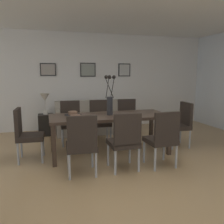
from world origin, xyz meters
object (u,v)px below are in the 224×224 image
at_px(dining_chair_near_right, 71,120).
at_px(framed_picture_center, 88,70).
at_px(dining_chair_far_left, 125,139).
at_px(dining_chair_far_right, 100,119).
at_px(side_table, 46,125).
at_px(table_lamp, 45,99).
at_px(bowl_near_left, 76,116).
at_px(dining_chair_near_left, 82,142).
at_px(centerpiece_vase, 110,100).
at_px(bowl_near_right, 73,113).
at_px(sofa, 92,121).
at_px(framed_picture_left, 48,70).
at_px(dining_chair_head_east, 181,122).
at_px(framed_picture_right, 124,70).
at_px(dining_table, 110,119).
at_px(dining_chair_mid_right, 128,117).
at_px(dining_chair_head_west, 26,132).
at_px(dining_chair_mid_left, 163,136).

bearing_deg(dining_chair_near_right, framed_picture_center, 65.13).
distance_m(dining_chair_far_left, dining_chair_far_right, 1.70).
relative_size(side_table, table_lamp, 1.02).
xyz_separation_m(dining_chair_near_right, bowl_near_left, (-0.02, -1.08, 0.27)).
distance_m(dining_chair_near_right, table_lamp, 1.09).
distance_m(dining_chair_near_left, dining_chair_far_left, 0.66).
distance_m(centerpiece_vase, table_lamp, 2.10).
relative_size(bowl_near_left, bowl_near_right, 1.00).
bearing_deg(sofa, dining_chair_near_left, -104.31).
bearing_deg(framed_picture_left, dining_chair_far_right, -52.96).
bearing_deg(bowl_near_right, dining_chair_far_left, -57.63).
relative_size(dining_chair_head_east, framed_picture_right, 2.54).
bearing_deg(framed_picture_center, dining_chair_near_left, -101.98).
relative_size(dining_table, bowl_near_right, 12.94).
xyz_separation_m(framed_picture_center, framed_picture_right, (1.05, 0.00, 0.00)).
bearing_deg(sofa, bowl_near_right, -113.15).
relative_size(dining_chair_mid_right, dining_chair_head_west, 1.00).
relative_size(sofa, framed_picture_center, 4.45).
distance_m(dining_table, bowl_near_left, 0.70).
bearing_deg(framed_picture_right, side_table, -167.17).
bearing_deg(dining_table, dining_chair_mid_right, 52.04).
distance_m(dining_table, framed_picture_center, 2.44).
bearing_deg(framed_picture_right, dining_table, -115.08).
height_order(dining_chair_far_left, bowl_near_left, dining_chair_far_left).
relative_size(dining_chair_far_right, sofa, 0.49).
distance_m(dining_chair_mid_left, framed_picture_right, 3.35).
bearing_deg(framed_picture_left, dining_chair_head_east, -40.85).
bearing_deg(framed_picture_right, dining_chair_far_left, -108.66).
relative_size(dining_chair_head_west, side_table, 1.77).
height_order(dining_chair_head_east, sofa, dining_chair_head_east).
bearing_deg(dining_chair_mid_left, dining_table, 125.70).
bearing_deg(framed_picture_right, dining_chair_mid_left, -97.61).
bearing_deg(side_table, dining_chair_near_right, -58.87).
bearing_deg(dining_chair_mid_right, dining_chair_head_west, -158.70).
height_order(dining_chair_mid_right, bowl_near_left, dining_chair_mid_right).
xyz_separation_m(dining_chair_far_left, framed_picture_center, (-0.01, 3.10, 1.11)).
bearing_deg(side_table, dining_chair_near_left, -78.96).
bearing_deg(centerpiece_vase, dining_chair_mid_left, -54.38).
bearing_deg(framed_picture_center, framed_picture_left, 180.00).
relative_size(dining_chair_far_left, sofa, 0.49).
distance_m(centerpiece_vase, framed_picture_right, 2.55).
xyz_separation_m(dining_chair_far_left, bowl_near_left, (-0.67, 0.65, 0.27)).
xyz_separation_m(dining_chair_near_right, framed_picture_left, (-0.42, 1.37, 1.11)).
distance_m(dining_chair_head_west, dining_chair_head_east, 3.02).
bearing_deg(dining_chair_head_west, side_table, 79.21).
bearing_deg(framed_picture_right, dining_chair_head_east, -77.97).
distance_m(dining_chair_mid_right, sofa, 1.15).
bearing_deg(framed_picture_center, sofa, -88.79).
bearing_deg(dining_chair_near_left, table_lamp, 101.04).
xyz_separation_m(framed_picture_left, framed_picture_center, (1.05, -0.00, 0.00)).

